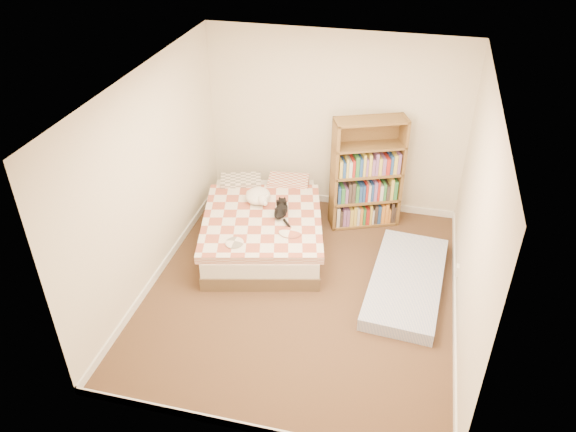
% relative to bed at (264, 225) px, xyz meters
% --- Properties ---
extents(room, '(3.51, 4.01, 2.51)m').
position_rel_bed_xyz_m(room, '(0.70, -0.84, 0.95)').
color(room, '#3F291B').
rests_on(room, ground).
extents(bed, '(1.84, 2.28, 0.54)m').
position_rel_bed_xyz_m(bed, '(0.00, 0.00, 0.00)').
color(bed, brown).
rests_on(bed, room).
extents(bookshelf, '(1.04, 0.64, 1.54)m').
position_rel_bed_xyz_m(bookshelf, '(1.22, 0.76, 0.32)').
color(bookshelf, brown).
rests_on(bookshelf, room).
extents(floor_mattress, '(0.93, 1.83, 0.16)m').
position_rel_bed_xyz_m(floor_mattress, '(1.89, -0.51, -0.16)').
color(floor_mattress, '#7384C0').
rests_on(floor_mattress, room).
extents(black_cat, '(0.23, 0.60, 0.14)m').
position_rel_bed_xyz_m(black_cat, '(0.25, -0.03, 0.30)').
color(black_cat, black).
rests_on(black_cat, bed).
extents(white_dog, '(0.37, 0.38, 0.17)m').
position_rel_bed_xyz_m(white_dog, '(-0.11, 0.16, 0.33)').
color(white_dog, white).
rests_on(white_dog, bed).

